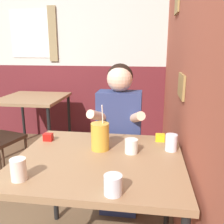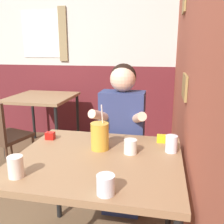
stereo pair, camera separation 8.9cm
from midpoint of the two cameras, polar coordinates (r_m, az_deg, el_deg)
The scene contains 13 objects.
brick_wall_right at distance 2.26m, azimuth 18.03°, elevation 13.59°, with size 0.08×4.70×2.70m.
back_wall at distance 3.83m, azimuth -6.96°, elevation 14.34°, with size 5.78×0.09×2.70m.
main_table at distance 1.49m, azimuth -1.51°, elevation -12.71°, with size 0.96×0.84×0.75m.
background_table at distance 3.39m, azimuth -14.98°, elevation 2.21°, with size 0.79×0.82×0.75m.
chair_near_window at distance 2.81m, azimuth -23.23°, elevation -4.50°, with size 0.49×0.49×0.86m.
person_seated at distance 2.01m, azimuth 3.61°, elevation -6.28°, with size 0.42×0.40×1.25m.
cocktail_pitcher at distance 1.54m, azimuth -1.17°, elevation -5.56°, with size 0.11×0.11×0.29m.
glass_near_pitcher at distance 1.57m, azimuth 15.03°, elevation -7.07°, with size 0.07×0.07×0.10m.
glass_center at distance 1.51m, azimuth 5.94°, elevation -7.87°, with size 0.08×0.08×0.09m.
glass_far_side at distance 1.31m, azimuth -19.33°, elevation -11.75°, with size 0.08×0.08×0.11m.
glass_by_brick at distance 1.11m, azimuth 0.92°, elevation -16.32°, with size 0.08×0.08×0.09m.
condiment_ketchup at distance 1.77m, azimuth -12.56°, elevation -5.34°, with size 0.06×0.04×0.05m.
condiment_mustard at distance 1.71m, azimuth 12.70°, elevation -5.98°, with size 0.06×0.04×0.05m.
Camera 2 is at (1.23, -0.89, 1.36)m, focal length 40.00 mm.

